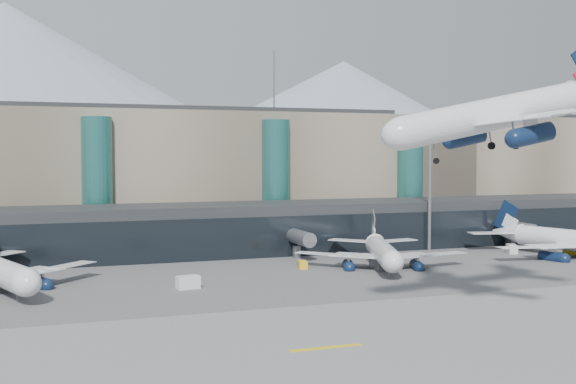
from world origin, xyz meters
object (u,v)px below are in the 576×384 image
Objects in this scene: jet_parked_right at (559,233)px; veh_a at (188,282)px; veh_b at (303,265)px; veh_e at (572,249)px; lightmast_mid at (430,182)px; veh_d at (512,249)px; hero_jet at (514,103)px; jet_parked_mid at (381,244)px; veh_c at (386,265)px.

jet_parked_right is 77.28m from veh_a.
veh_e reaches higher than veh_b.
jet_parked_right is (20.06, -15.57, -9.95)m from lightmast_mid.
hero_jet is at bearing 164.89° from veh_d.
veh_a is (-56.50, -25.41, -13.46)m from lightmast_mid.
hero_jet reaches higher than veh_a.
veh_d is (69.90, 15.70, -0.07)m from veh_a.
veh_d is (32.82, 6.05, -3.06)m from jet_parked_mid.
veh_c is (3.88, 39.53, -25.18)m from hero_jet.
veh_e is (10.65, -5.06, 0.07)m from veh_d.
jet_parked_mid reaches higher than veh_d.
veh_d is at bearing 6.02° from veh_a.
veh_a is at bearing 124.25° from jet_parked_mid.
hero_jet reaches higher than veh_d.
veh_d is (-6.67, 5.86, -3.57)m from jet_parked_right.
veh_e is (44.79, 5.51, 0.01)m from veh_c.
lightmast_mid is at bearing -56.66° from veh_b.
veh_a is at bearing -155.78° from lightmast_mid.
veh_b is (-53.59, 2.13, -3.78)m from jet_parked_right.
lightmast_mid reaches higher than veh_d.
veh_b is (-33.53, -13.44, -13.74)m from lightmast_mid.
veh_e is (80.55, 10.64, -0.00)m from veh_a.
hero_jet is at bearing -112.37° from lightmast_mid.
lightmast_mid reaches higher than veh_b.
lightmast_mid reaches higher than jet_parked_mid.
jet_parked_right is 15.53× the size of veh_b.
hero_jet is at bearing -53.82° from veh_a.
veh_a is 71.64m from veh_d.
lightmast_mid is at bearing 46.86° from veh_c.
lightmast_mid is 27.12m from jet_parked_mid.
jet_parked_right is at bearing 45.18° from hero_jet.
veh_b is 0.70× the size of veh_e.
lightmast_mid is at bearing 68.08° from hero_jet.
hero_jet reaches higher than jet_parked_mid.
jet_parked_mid is 0.88× the size of jet_parked_right.
veh_b is 14.51m from veh_c.
veh_c reaches higher than veh_b.
veh_e is at bearing -69.04° from jet_parked_mid.
jet_parked_mid is 10.39× the size of veh_d.
lightmast_mid is 21.37m from veh_d.
lightmast_mid is at bearing 36.78° from jet_parked_right.
lightmast_mid is 8.19× the size of veh_d.
veh_a reaches higher than veh_b.
veh_c is at bearing 84.86° from hero_jet.
lightmast_mid reaches higher than veh_a.
veh_b is at bearing -158.16° from lightmast_mid.
jet_parked_right is at bearing -37.81° from lightmast_mid.
veh_d is (13.39, -9.71, -13.53)m from lightmast_mid.
veh_a and veh_e have the same top height.
hero_jet is 53.64m from veh_b.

